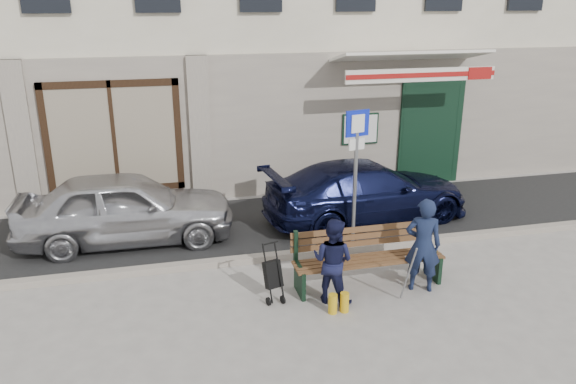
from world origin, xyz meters
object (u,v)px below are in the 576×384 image
object	(u,v)px
bench	(366,259)
car_navy	(367,191)
woman	(333,261)
car_silver	(126,208)
stroller	(273,276)
man	(423,245)
parking_sign	(356,157)

from	to	relation	value
bench	car_navy	bearing A→B (deg)	68.37
car_navy	woman	bearing A→B (deg)	143.43
car_navy	bench	size ratio (longest dim) A/B	1.77
car_silver	stroller	bearing A→B (deg)	-140.24
bench	man	distance (m)	0.90
stroller	car_silver	bearing A→B (deg)	110.70
man	car_silver	bearing A→B (deg)	-12.58
man	car_navy	bearing A→B (deg)	-73.61
bench	woman	world-z (taller)	woman
car_navy	bench	xyz separation A→B (m)	(-1.04, -2.64, -0.16)
man	stroller	bearing A→B (deg)	15.11
bench	man	bearing A→B (deg)	-21.45
bench	car_silver	bearing A→B (deg)	143.89
car_navy	woman	xyz separation A→B (m)	(-1.70, -2.96, 0.04)
car_navy	man	bearing A→B (deg)	168.48
parking_sign	stroller	bearing A→B (deg)	-152.07
car_navy	man	xyz separation A→B (m)	(-0.25, -2.95, 0.14)
car_silver	parking_sign	distance (m)	4.32
bench	stroller	bearing A→B (deg)	-177.48
bench	stroller	xyz separation A→B (m)	(-1.50, -0.07, -0.07)
bench	man	size ratio (longest dim) A/B	1.59
car_silver	woman	size ratio (longest dim) A/B	2.97
parking_sign	man	size ratio (longest dim) A/B	1.66
parking_sign	woman	bearing A→B (deg)	-131.69
car_silver	man	distance (m)	5.40
man	woman	bearing A→B (deg)	21.61
parking_sign	stroller	distance (m)	2.80
bench	woman	distance (m)	0.76
stroller	man	bearing A→B (deg)	-23.79
car_navy	stroller	size ratio (longest dim) A/B	4.79
parking_sign	woman	xyz separation A→B (m)	(-1.03, -1.90, -1.00)
man	stroller	size ratio (longest dim) A/B	1.70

